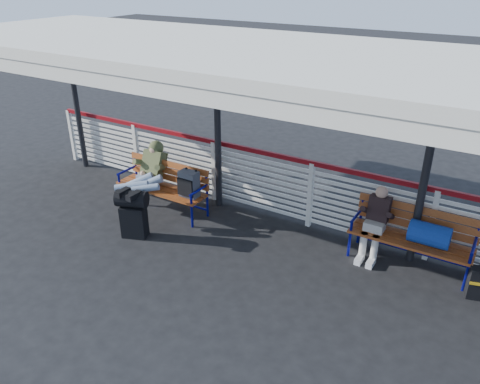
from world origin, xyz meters
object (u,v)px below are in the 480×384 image
Objects in this scene: bench_left at (172,183)px; traveler_man at (144,179)px; luggage_stack at (133,212)px; bench_right at (421,233)px; companion_person at (375,222)px.

traveler_man is (-0.36, -0.34, 0.11)m from bench_left.
bench_right reaches higher than luggage_stack.
companion_person is at bearing -176.98° from bench_right.
companion_person is at bearing 12.08° from traveler_man.
traveler_man reaches higher than companion_person.
bench_left is at bearing 43.58° from traveler_man.
bench_left is at bearing -172.80° from bench_right.
companion_person is (-0.67, -0.04, 0.00)m from bench_right.
traveler_man reaches higher than bench_right.
traveler_man is at bearing -136.42° from bench_left.
bench_right is at bearing 3.02° from companion_person.
traveler_man reaches higher than bench_left.
luggage_stack is 0.81m from traveler_man.
bench_left is (0.02, 1.03, 0.14)m from luggage_stack.
bench_left is 1.10× the size of traveler_man.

